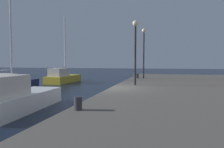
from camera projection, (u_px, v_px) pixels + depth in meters
The scene contains 9 objects.
ground_plane at pixel (111, 101), 12.13m from camera, with size 120.00×120.00×0.00m, color black.
motorboat_white at pixel (16, 98), 9.56m from camera, with size 1.94×5.20×1.68m.
sailboat_yellow at pixel (63, 77), 22.99m from camera, with size 1.98×5.21×7.24m.
sailboat_navy at pixel (3, 84), 16.03m from camera, with size 2.37×6.72×7.56m.
lamp_post_near_edge at pixel (135, 41), 13.01m from camera, with size 0.36×0.36×3.97m.
lamp_post_mid_promenade at pixel (144, 44), 18.41m from camera, with size 0.36×0.36×4.32m.
bollard_center at pixel (78, 103), 6.36m from camera, with size 0.24×0.24×0.40m, color #2D2D33.
bollard_south at pixel (135, 76), 19.10m from camera, with size 0.24×0.24×0.40m, color #2D2D33.
bollard_north at pixel (137, 76), 18.67m from camera, with size 0.24×0.24×0.40m, color #2D2D33.
Camera 1 is at (2.83, -11.69, 2.25)m, focal length 34.09 mm.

